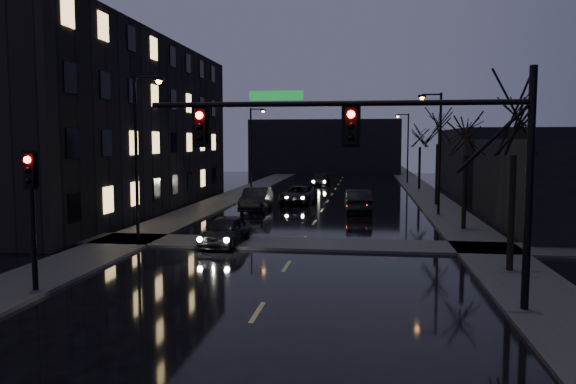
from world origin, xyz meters
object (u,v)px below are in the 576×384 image
(oncoming_car_a, at_px, (226,231))
(lead_car, at_px, (358,201))
(oncoming_car_c, at_px, (298,195))
(oncoming_car_d, at_px, (321,180))
(oncoming_car_b, at_px, (256,199))

(oncoming_car_a, height_order, lead_car, lead_car)
(oncoming_car_c, relative_size, oncoming_car_d, 1.08)
(oncoming_car_b, xyz_separation_m, oncoming_car_c, (2.35, 5.02, -0.12))
(oncoming_car_a, height_order, oncoming_car_d, oncoming_car_a)
(oncoming_car_b, height_order, oncoming_car_c, oncoming_car_b)
(oncoming_car_b, height_order, lead_car, oncoming_car_b)
(oncoming_car_c, distance_m, lead_car, 6.75)
(oncoming_car_b, bearing_deg, oncoming_car_d, 81.33)
(oncoming_car_b, distance_m, oncoming_car_c, 5.55)
(oncoming_car_b, relative_size, oncoming_car_c, 0.99)
(oncoming_car_a, bearing_deg, oncoming_car_d, 90.44)
(oncoming_car_a, distance_m, oncoming_car_b, 13.02)
(oncoming_car_d, bearing_deg, oncoming_car_a, -90.89)
(oncoming_car_b, bearing_deg, oncoming_car_c, 63.27)
(oncoming_car_a, bearing_deg, lead_car, 68.61)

